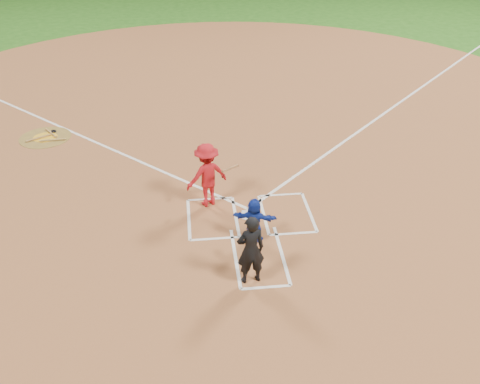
{
  "coord_description": "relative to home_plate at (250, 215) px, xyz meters",
  "views": [
    {
      "loc": [
        -1.53,
        -11.47,
        7.89
      ],
      "look_at": [
        -0.3,
        -0.4,
        1.0
      ],
      "focal_mm": 40.0,
      "sensor_mm": 36.0,
      "label": 1
    }
  ],
  "objects": [
    {
      "name": "on_deck_circle",
      "position": [
        -6.25,
        5.37,
        -0.0
      ],
      "size": [
        1.7,
        1.7,
        0.01
      ],
      "primitive_type": "cylinder",
      "color": "brown",
      "rests_on": "home_plate_dirt"
    },
    {
      "name": "catcher",
      "position": [
        -0.03,
        -1.06,
        0.57
      ],
      "size": [
        1.13,
        0.62,
        1.16
      ],
      "primitive_type": "imported",
      "rotation": [
        0.0,
        0.0,
        2.87
      ],
      "color": "#132C9D",
      "rests_on": "home_plate_dirt"
    },
    {
      "name": "chalk_markings",
      "position": [
        0.0,
        5.29,
        -0.01
      ],
      "size": [
        28.35,
        17.32,
        0.01
      ],
      "color": "white",
      "rests_on": "home_plate_dirt"
    },
    {
      "name": "home_plate_dirt",
      "position": [
        0.0,
        6.0,
        -0.01
      ],
      "size": [
        28.0,
        28.0,
        0.01
      ],
      "primitive_type": "cylinder",
      "color": "brown",
      "rests_on": "ground"
    },
    {
      "name": "on_deck_bat_a",
      "position": [
        -6.1,
        5.62,
        0.03
      ],
      "size": [
        0.52,
        0.74,
        0.06
      ],
      "primitive_type": "cylinder",
      "rotation": [
        1.57,
        0.0,
        0.58
      ],
      "color": "#A2753B",
      "rests_on": "on_deck_circle"
    },
    {
      "name": "on_deck_logo",
      "position": [
        -6.25,
        5.37,
        0.0
      ],
      "size": [
        0.8,
        0.8,
        0.0
      ],
      "primitive_type": "cylinder",
      "color": "gold",
      "rests_on": "on_deck_circle"
    },
    {
      "name": "on_deck_bat_b",
      "position": [
        -6.45,
        5.27,
        0.03
      ],
      "size": [
        0.74,
        0.51,
        0.06
      ],
      "primitive_type": "cylinder",
      "rotation": [
        1.57,
        0.0,
        -1.0
      ],
      "color": "olive",
      "rests_on": "on_deck_circle"
    },
    {
      "name": "batter_at_plate",
      "position": [
        -1.05,
        0.7,
        0.88
      ],
      "size": [
        1.52,
        1.05,
        1.78
      ],
      "color": "red",
      "rests_on": "home_plate_dirt"
    },
    {
      "name": "ground",
      "position": [
        0.0,
        0.0,
        -0.02
      ],
      "size": [
        120.0,
        120.0,
        0.0
      ],
      "primitive_type": "plane",
      "color": "#235A16",
      "rests_on": "ground"
    },
    {
      "name": "on_deck_bat_c",
      "position": [
        -5.95,
        5.07,
        0.03
      ],
      "size": [
        0.84,
        0.13,
        0.06
      ],
      "primitive_type": "cylinder",
      "rotation": [
        1.57,
        0.0,
        1.65
      ],
      "color": "olive",
      "rests_on": "on_deck_circle"
    },
    {
      "name": "bat_weight_donut",
      "position": [
        -6.05,
        5.77,
        0.03
      ],
      "size": [
        0.19,
        0.19,
        0.05
      ],
      "primitive_type": "torus",
      "color": "black",
      "rests_on": "on_deck_circle"
    },
    {
      "name": "home_plate",
      "position": [
        0.0,
        0.0,
        0.0
      ],
      "size": [
        0.6,
        0.6,
        0.02
      ],
      "primitive_type": "cylinder",
      "rotation": [
        0.0,
        0.0,
        3.14
      ],
      "color": "white",
      "rests_on": "home_plate_dirt"
    },
    {
      "name": "umpire",
      "position": [
        -0.31,
        -2.53,
        0.84
      ],
      "size": [
        0.68,
        0.5,
        1.69
      ],
      "primitive_type": "imported",
      "rotation": [
        0.0,
        0.0,
        3.31
      ],
      "color": "black",
      "rests_on": "home_plate_dirt"
    }
  ]
}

